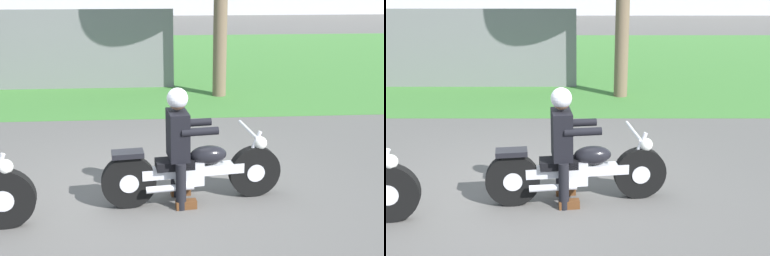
% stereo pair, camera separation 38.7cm
% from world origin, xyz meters
% --- Properties ---
extents(ground, '(120.00, 120.00, 0.00)m').
position_xyz_m(ground, '(0.00, 0.00, 0.00)').
color(ground, '#565451').
extents(grass_verge, '(60.00, 12.00, 0.01)m').
position_xyz_m(grass_verge, '(0.00, 9.14, 0.00)').
color(grass_verge, '#3D7533').
rests_on(grass_verge, ground).
extents(motorcycle_lead, '(2.14, 0.67, 0.87)m').
position_xyz_m(motorcycle_lead, '(0.62, -0.22, 0.39)').
color(motorcycle_lead, black).
rests_on(motorcycle_lead, ground).
extents(rider_lead, '(0.59, 0.51, 1.39)m').
position_xyz_m(rider_lead, '(0.45, -0.24, 0.81)').
color(rider_lead, black).
rests_on(rider_lead, ground).
extents(fence_segment, '(7.00, 0.06, 1.80)m').
position_xyz_m(fence_segment, '(-2.92, 5.73, 0.90)').
color(fence_segment, slate).
rests_on(fence_segment, ground).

